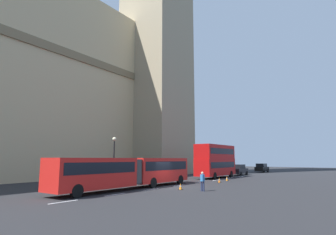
# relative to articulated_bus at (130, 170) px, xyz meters

# --- Properties ---
(ground_plane) EXTENTS (160.00, 160.00, 0.00)m
(ground_plane) POSITION_rel_articulated_bus_xyz_m (3.64, -1.99, -1.75)
(ground_plane) COLOR #262628
(lane_centre_marking) EXTENTS (34.40, 0.16, 0.01)m
(lane_centre_marking) POSITION_rel_articulated_bus_xyz_m (7.68, -1.99, -1.74)
(lane_centre_marking) COLOR silver
(lane_centre_marking) RESTS_ON ground_plane
(articulated_bus) EXTENTS (16.75, 2.54, 2.90)m
(articulated_bus) POSITION_rel_articulated_bus_xyz_m (0.00, 0.00, 0.00)
(articulated_bus) COLOR red
(articulated_bus) RESTS_ON ground_plane
(double_decker_bus) EXTENTS (9.05, 2.54, 4.90)m
(double_decker_bus) POSITION_rel_articulated_bus_xyz_m (18.57, 0.00, 0.96)
(double_decker_bus) COLOR #B20F0F
(double_decker_bus) RESTS_ON ground_plane
(sedan_lead) EXTENTS (4.40, 1.86, 1.85)m
(sedan_lead) POSITION_rel_articulated_bus_xyz_m (27.89, 0.02, -0.83)
(sedan_lead) COLOR black
(sedan_lead) RESTS_ON ground_plane
(sedan_trailing) EXTENTS (4.40, 1.86, 1.85)m
(sedan_trailing) POSITION_rel_articulated_bus_xyz_m (40.38, -0.24, -0.83)
(sedan_trailing) COLOR black
(sedan_trailing) RESTS_ON ground_plane
(traffic_cone_west) EXTENTS (0.36, 0.36, 0.58)m
(traffic_cone_west) POSITION_rel_articulated_bus_xyz_m (2.16, -4.31, -1.46)
(traffic_cone_west) COLOR black
(traffic_cone_west) RESTS_ON ground_plane
(traffic_cone_middle) EXTENTS (0.36, 0.36, 0.58)m
(traffic_cone_middle) POSITION_rel_articulated_bus_xyz_m (11.17, -3.99, -1.46)
(traffic_cone_middle) COLOR black
(traffic_cone_middle) RESTS_ON ground_plane
(traffic_cone_east) EXTENTS (0.36, 0.36, 0.58)m
(traffic_cone_east) POSITION_rel_articulated_bus_xyz_m (14.37, -3.56, -1.46)
(traffic_cone_east) COLOR black
(traffic_cone_east) RESTS_ON ground_plane
(street_lamp) EXTENTS (0.44, 0.44, 5.27)m
(street_lamp) POSITION_rel_articulated_bus_xyz_m (2.05, 4.51, 1.31)
(street_lamp) COLOR black
(street_lamp) RESTS_ON ground_plane
(pedestrian_near_cones) EXTENTS (0.41, 0.36, 1.69)m
(pedestrian_near_cones) POSITION_rel_articulated_bus_xyz_m (2.32, -6.53, -0.83)
(pedestrian_near_cones) COLOR #262D4C
(pedestrian_near_cones) RESTS_ON ground_plane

